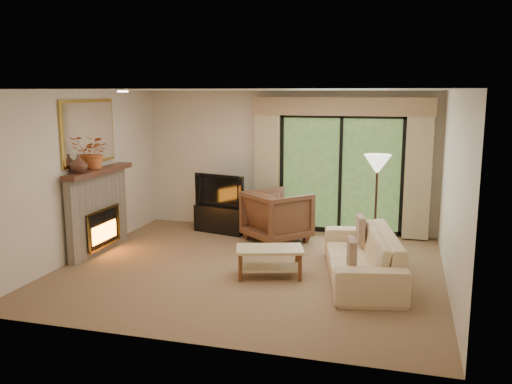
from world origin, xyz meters
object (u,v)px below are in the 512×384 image
(media_console, at_px, (222,219))
(sofa, at_px, (362,255))
(armchair, at_px, (277,216))
(coffee_table, at_px, (270,262))

(media_console, bearing_deg, sofa, -21.81)
(armchair, distance_m, coffee_table, 1.90)
(media_console, height_order, sofa, sofa)
(coffee_table, bearing_deg, armchair, 83.26)
(media_console, relative_size, sofa, 0.43)
(armchair, bearing_deg, sofa, 175.22)
(armchair, relative_size, sofa, 0.43)
(sofa, relative_size, coffee_table, 2.46)
(media_console, distance_m, sofa, 3.34)
(media_console, xyz_separation_m, coffee_table, (1.46, -2.20, -0.04))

